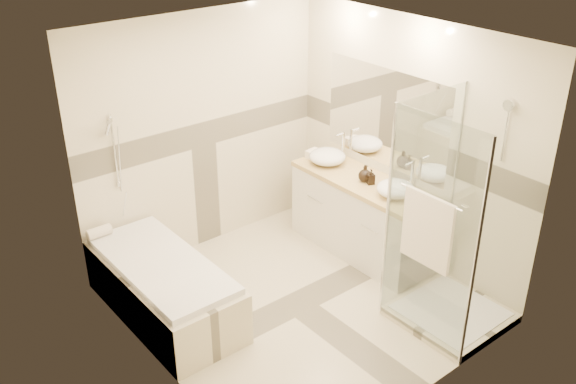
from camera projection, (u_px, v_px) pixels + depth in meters
room at (301, 182)px, 5.52m from camera, size 2.82×3.02×2.52m
bathtub at (164, 285)px, 5.79m from camera, size 0.75×1.70×0.56m
vanity at (361, 216)px, 6.70m from camera, size 0.58×1.62×0.85m
shower_enclosure at (440, 272)px, 5.62m from camera, size 0.96×0.93×2.04m
vessel_sink_near at (327, 157)px, 6.82m from camera, size 0.39×0.39×0.16m
vessel_sink_far at (396, 189)px, 6.15m from camera, size 0.37×0.37×0.15m
faucet_near at (342, 143)px, 6.90m from camera, size 0.13×0.03×0.31m
faucet_far at (411, 173)px, 6.22m from camera, size 0.13×0.03×0.31m
amenity_bottle_a at (371, 177)px, 6.38m from camera, size 0.09×0.09×0.16m
amenity_bottle_b at (365, 173)px, 6.43m from camera, size 0.17×0.17×0.17m
folded_towels at (319, 156)px, 6.93m from camera, size 0.20×0.29×0.09m
rolled_towel at (99, 232)px, 6.03m from camera, size 0.23×0.10×0.10m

